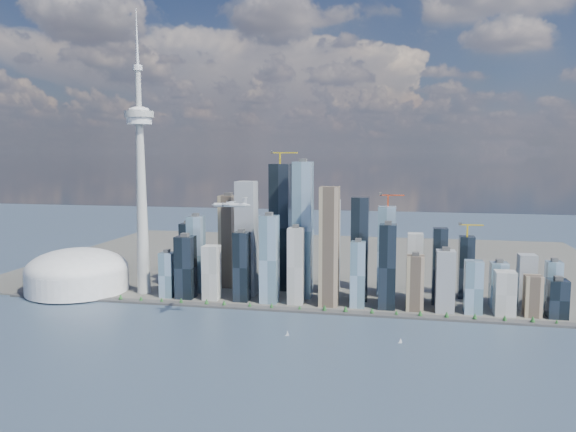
% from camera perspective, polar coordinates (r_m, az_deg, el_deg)
% --- Properties ---
extents(ground, '(4000.00, 4000.00, 0.00)m').
position_cam_1_polar(ground, '(788.31, -4.04, -14.53)').
color(ground, '#34435B').
rests_on(ground, ground).
extents(seawall, '(1100.00, 22.00, 4.00)m').
position_cam_1_polar(seawall, '(1018.54, -0.29, -9.49)').
color(seawall, '#383838').
rests_on(seawall, ground).
extents(land, '(1400.00, 900.00, 3.00)m').
position_cam_1_polar(land, '(1450.34, 3.28, -4.67)').
color(land, '#4C4C47').
rests_on(land, ground).
extents(shoreline_trees, '(960.53, 7.20, 8.80)m').
position_cam_1_polar(shoreline_trees, '(1016.69, -0.29, -9.12)').
color(shoreline_trees, '#3F2D1E').
rests_on(shoreline_trees, seawall).
extents(skyscraper_cluster, '(736.00, 142.00, 282.29)m').
position_cam_1_polar(skyscraper_cluster, '(1072.72, 3.77, -3.95)').
color(skyscraper_cluster, black).
rests_on(skyscraper_cluster, land).
extents(needle_tower, '(56.00, 56.00, 550.50)m').
position_cam_1_polar(needle_tower, '(1134.38, -14.72, 3.93)').
color(needle_tower, '#B0B0AA').
rests_on(needle_tower, land).
extents(dome_stadium, '(200.00, 200.00, 86.00)m').
position_cam_1_polar(dome_stadium, '(1217.41, -20.62, -5.44)').
color(dome_stadium, silver).
rests_on(dome_stadium, land).
extents(airplane, '(61.81, 54.56, 15.11)m').
position_cam_1_polar(airplane, '(867.40, -5.86, 1.17)').
color(airplane, silver).
rests_on(airplane, ground).
extents(sailboat_west, '(6.46, 1.87, 8.99)m').
position_cam_1_polar(sailboat_west, '(886.17, -0.08, -11.90)').
color(sailboat_west, silver).
rests_on(sailboat_west, ground).
extents(sailboat_east, '(6.09, 1.87, 8.45)m').
position_cam_1_polar(sailboat_east, '(870.45, 11.34, -12.39)').
color(sailboat_east, silver).
rests_on(sailboat_east, ground).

